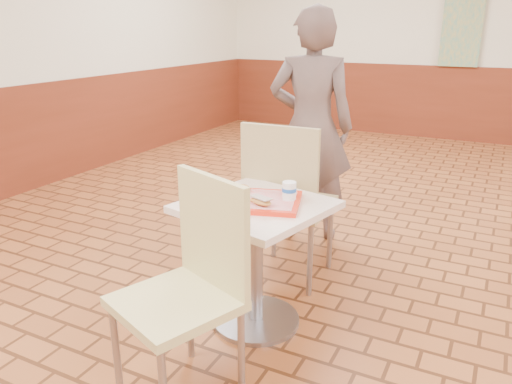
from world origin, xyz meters
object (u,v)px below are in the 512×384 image
at_px(chair_main_back, 287,196).
at_px(serving_tray, 256,201).
at_px(chair_main_front, 191,279).
at_px(paper_cup, 289,190).
at_px(long_john_donut, 261,201).
at_px(main_table, 256,244).
at_px(customer, 311,127).
at_px(ring_donut, 241,189).

xyz_separation_m(chair_main_back, serving_tray, (0.05, -0.51, 0.14)).
relative_size(chair_main_front, paper_cup, 10.86).
bearing_deg(long_john_donut, main_table, 130.01).
bearing_deg(chair_main_front, chair_main_back, 113.41).
height_order(customer, serving_tray, customer).
bearing_deg(chair_main_back, chair_main_front, 90.38).
xyz_separation_m(main_table, customer, (-0.19, 1.26, 0.37)).
bearing_deg(long_john_donut, serving_tray, 130.01).
height_order(chair_main_back, paper_cup, chair_main_back).
xyz_separation_m(chair_main_front, paper_cup, (0.16, 0.64, 0.22)).
height_order(chair_main_front, paper_cup, chair_main_front).
bearing_deg(main_table, chair_main_front, -91.18).
bearing_deg(chair_main_back, ring_donut, 79.68).
height_order(chair_main_back, ring_donut, chair_main_back).
bearing_deg(customer, serving_tray, 83.35).
bearing_deg(paper_cup, chair_main_front, -104.32).
relative_size(chair_main_back, ring_donut, 10.61).
relative_size(serving_tray, ring_donut, 4.57).
height_order(main_table, long_john_donut, long_john_donut).
bearing_deg(paper_cup, chair_main_back, 114.52).
distance_m(main_table, long_john_donut, 0.29).
height_order(serving_tray, ring_donut, ring_donut).
distance_m(serving_tray, paper_cup, 0.17).
distance_m(main_table, serving_tray, 0.24).
relative_size(chair_main_back, serving_tray, 2.32).
relative_size(customer, long_john_donut, 11.89).
height_order(serving_tray, long_john_donut, long_john_donut).
distance_m(chair_main_front, serving_tray, 0.60).
bearing_deg(chair_main_front, customer, 116.94).
height_order(main_table, paper_cup, paper_cup).
bearing_deg(customer, ring_donut, 78.18).
bearing_deg(paper_cup, customer, 105.98).
height_order(chair_main_back, serving_tray, chair_main_back).
distance_m(chair_main_back, customer, 0.81).
height_order(serving_tray, paper_cup, paper_cup).
bearing_deg(ring_donut, chair_main_back, 81.33).
relative_size(customer, serving_tray, 3.84).
relative_size(customer, ring_donut, 17.53).
height_order(chair_main_back, customer, customer).
bearing_deg(long_john_donut, ring_donut, 143.68).
bearing_deg(chair_main_front, ring_donut, 120.92).
relative_size(main_table, chair_main_front, 0.71).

